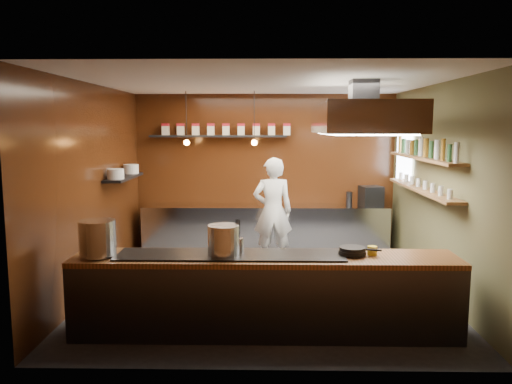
{
  "coord_description": "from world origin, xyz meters",
  "views": [
    {
      "loc": [
        -0.0,
        -7.15,
        2.39
      ],
      "look_at": [
        -0.14,
        0.4,
        1.39
      ],
      "focal_mm": 35.0,
      "sensor_mm": 36.0,
      "label": 1
    }
  ],
  "objects_px": {
    "espresso_machine": "(371,196)",
    "stockpot_small": "(224,240)",
    "extractor_hood": "(363,118)",
    "stockpot_large": "(97,238)",
    "chef": "(273,211)"
  },
  "relations": [
    {
      "from": "espresso_machine",
      "to": "stockpot_small",
      "type": "bearing_deg",
      "value": -134.53
    },
    {
      "from": "extractor_hood",
      "to": "stockpot_large",
      "type": "bearing_deg",
      "value": -158.22
    },
    {
      "from": "stockpot_large",
      "to": "stockpot_small",
      "type": "relative_size",
      "value": 1.13
    },
    {
      "from": "stockpot_small",
      "to": "chef",
      "type": "height_order",
      "value": "chef"
    },
    {
      "from": "chef",
      "to": "extractor_hood",
      "type": "bearing_deg",
      "value": 118.41
    },
    {
      "from": "extractor_hood",
      "to": "espresso_machine",
      "type": "distance_m",
      "value": 2.95
    },
    {
      "from": "stockpot_small",
      "to": "chef",
      "type": "distance_m",
      "value": 3.03
    },
    {
      "from": "extractor_hood",
      "to": "chef",
      "type": "height_order",
      "value": "extractor_hood"
    },
    {
      "from": "stockpot_large",
      "to": "extractor_hood",
      "type": "bearing_deg",
      "value": 21.78
    },
    {
      "from": "stockpot_large",
      "to": "espresso_machine",
      "type": "relative_size",
      "value": 1.08
    },
    {
      "from": "extractor_hood",
      "to": "stockpot_small",
      "type": "relative_size",
      "value": 5.51
    },
    {
      "from": "extractor_hood",
      "to": "chef",
      "type": "distance_m",
      "value": 2.63
    },
    {
      "from": "stockpot_small",
      "to": "espresso_machine",
      "type": "height_order",
      "value": "same"
    },
    {
      "from": "stockpot_small",
      "to": "stockpot_large",
      "type": "bearing_deg",
      "value": -177.71
    },
    {
      "from": "chef",
      "to": "stockpot_large",
      "type": "bearing_deg",
      "value": 50.67
    }
  ]
}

